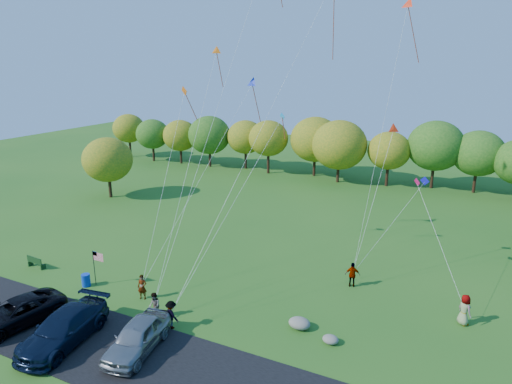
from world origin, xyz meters
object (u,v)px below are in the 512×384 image
park_bench (35,262)px  flyer_c (171,315)px  flyer_b (154,306)px  flyer_e (464,310)px  minivan_dark (16,313)px  trash_barrel (86,280)px  flyer_d (353,275)px  flyer_a (142,287)px  minivan_silver (137,337)px  minivan_navy (64,329)px

park_bench → flyer_c: bearing=-4.2°
flyer_b → flyer_e: flyer_e is taller
minivan_dark → trash_barrel: (-0.10, 5.43, -0.38)m
flyer_d → park_bench: flyer_d is taller
flyer_b → trash_barrel: 7.03m
minivan_dark → park_bench: 8.22m
flyer_c → minivan_dark: bearing=39.3°
flyer_a → minivan_silver: bearing=-70.2°
minivan_navy → minivan_silver: minivan_navy is taller
minivan_silver → flyer_a: size_ratio=2.89×
flyer_a → flyer_b: (2.20, -1.51, -0.02)m
minivan_silver → trash_barrel: minivan_silver is taller
minivan_dark → flyer_c: 9.24m
flyer_a → flyer_b: bearing=-51.9°
minivan_silver → flyer_e: size_ratio=2.57×
minivan_dark → minivan_silver: minivan_silver is taller
flyer_b → flyer_c: size_ratio=0.96×
minivan_dark → flyer_b: bearing=43.4°
flyer_a → flyer_b: 2.66m
flyer_c → flyer_d: (8.20, 9.79, 0.02)m
flyer_d → trash_barrel: flyer_d is taller
minivan_navy → flyer_d: (12.62, 13.68, -0.04)m
minivan_dark → flyer_a: 7.40m
minivan_dark → flyer_a: flyer_a is taller
minivan_dark → flyer_e: flyer_e is taller
minivan_silver → park_bench: 14.68m
minivan_dark → minivan_silver: (8.15, 1.15, 0.07)m
flyer_b → flyer_d: bearing=85.4°
minivan_silver → flyer_a: 5.81m
flyer_b → flyer_a: bearing=-172.8°
minivan_silver → flyer_c: minivan_silver is taller
flyer_c → flyer_a: bearing=-12.5°
trash_barrel → flyer_b: bearing=-9.5°
flyer_c → park_bench: flyer_c is taller
flyer_b → park_bench: (-12.58, 1.58, -0.34)m
flyer_a → flyer_c: bearing=-44.7°
flyer_d → trash_barrel: 18.61m
flyer_e → park_bench: bearing=57.1°
flyer_c → park_bench: (-14.16, 2.02, -0.38)m
flyer_a → flyer_d: flyer_d is taller
minivan_dark → flyer_c: size_ratio=3.18×
minivan_dark → flyer_a: (4.63, 5.78, 0.03)m
minivan_dark → flyer_d: 21.48m
minivan_dark → flyer_a: size_ratio=3.24×
flyer_a → minivan_dark: bearing=-146.2°
flyer_d → trash_barrel: size_ratio=2.01×
park_bench → trash_barrel: park_bench is taller
flyer_e → minivan_silver: bearing=80.0°
minivan_dark → flyer_c: flyer_c is taller
flyer_c → minivan_navy: bearing=56.1°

